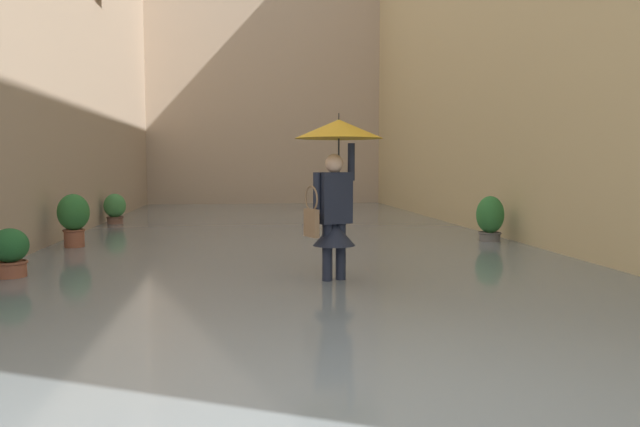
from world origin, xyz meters
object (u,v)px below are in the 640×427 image
potted_plant_mid_right (115,209)px  potted_plant_near_right (10,255)px  potted_plant_near_left (490,220)px  potted_plant_far_right (74,219)px  person_wading (336,167)px

potted_plant_mid_right → potted_plant_near_right: bearing=91.0°
potted_plant_near_left → potted_plant_mid_right: size_ratio=1.14×
potted_plant_far_right → potted_plant_near_right: (0.03, 2.73, -0.21)m
potted_plant_near_right → person_wading: bearing=170.1°
person_wading → potted_plant_far_right: 5.21m
potted_plant_far_right → potted_plant_near_right: size_ratio=1.39×
potted_plant_near_right → potted_plant_far_right: bearing=-90.6°
potted_plant_far_right → potted_plant_near_left: bearing=179.0°
person_wading → potted_plant_mid_right: bearing=-61.7°
potted_plant_near_left → potted_plant_near_right: potted_plant_near_left is taller
potted_plant_near_left → potted_plant_far_right: bearing=-1.0°
potted_plant_far_right → potted_plant_near_left: 7.11m
person_wading → potted_plant_mid_right: (4.00, -7.41, -1.00)m
potted_plant_far_right → person_wading: bearing=138.5°
potted_plant_near_right → potted_plant_mid_right: potted_plant_mid_right is taller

